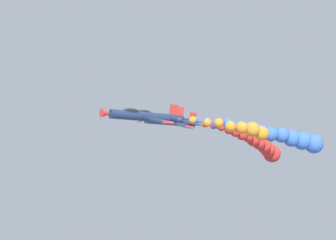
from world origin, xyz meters
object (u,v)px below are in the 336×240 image
object	(u,v)px
airplane_left_inner	(154,117)
airplane_right_inner	(169,122)
airplane_left_outer	(174,121)
airplane_lead	(143,116)

from	to	relation	value
airplane_left_inner	airplane_right_inner	xyz separation A→B (m)	(8.23, -8.00, 0.66)
airplane_right_inner	airplane_left_outer	size ratio (longest dim) A/B	1.00
airplane_lead	airplane_left_inner	world-z (taller)	airplane_left_inner
airplane_lead	airplane_right_inner	size ratio (longest dim) A/B	1.00
airplane_left_inner	airplane_lead	bearing A→B (deg)	141.39
airplane_lead	airplane_right_inner	world-z (taller)	airplane_right_inner
airplane_left_inner	airplane_left_outer	distance (m)	24.90
airplane_left_inner	airplane_left_outer	size ratio (longest dim) A/B	1.00
airplane_left_inner	airplane_right_inner	bearing A→B (deg)	-44.21
airplane_lead	airplane_left_outer	distance (m)	37.68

